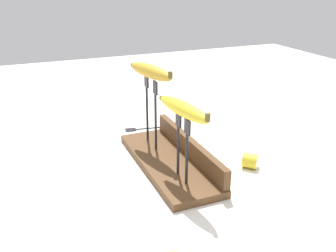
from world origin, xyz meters
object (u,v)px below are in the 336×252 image
Objects in this scene: fork_stand_left at (151,106)px; banana_raised_left at (150,71)px; banana_raised_right at (183,109)px; banana_chunk_far at (250,161)px; fork_stand_right at (183,142)px; fork_fallen_near at (146,128)px.

banana_raised_left reaches higher than fork_stand_left.
banana_raised_right is 3.60× the size of banana_chunk_far.
fork_stand_right reaches higher than banana_chunk_far.
fork_stand_right is 0.83× the size of banana_raised_left.
banana_chunk_far is (0.21, 0.21, -0.12)m from fork_stand_left.
fork_stand_right is 2.97× the size of banana_chunk_far.
banana_raised_left is 3.57× the size of banana_chunk_far.
fork_fallen_near is at bearing 174.08° from fork_stand_right.
fork_fallen_near is at bearing 166.62° from banana_raised_left.
fork_fallen_near is (-0.17, 0.04, -0.14)m from fork_stand_left.
banana_chunk_far is (0.21, 0.21, -0.22)m from banana_raised_left.
fork_fallen_near is at bearing -155.17° from banana_chunk_far.
fork_stand_left is 1.02× the size of banana_raised_left.
banana_raised_right is (0.22, -0.00, 0.06)m from fork_stand_left.
fork_stand_left reaches higher than fork_stand_right.
fork_stand_left is at bearing 13.63° from banana_raised_left.
fork_stand_left reaches higher than banana_raised_right.
banana_raised_right is at bearing -86.41° from banana_chunk_far.
banana_raised_left is (-0.00, -0.00, 0.10)m from fork_stand_left.
banana_raised_right is at bearing 0.00° from banana_raised_left.
fork_stand_left is at bearing 180.00° from banana_raised_right.
banana_raised_right is at bearing -170.89° from fork_stand_right.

